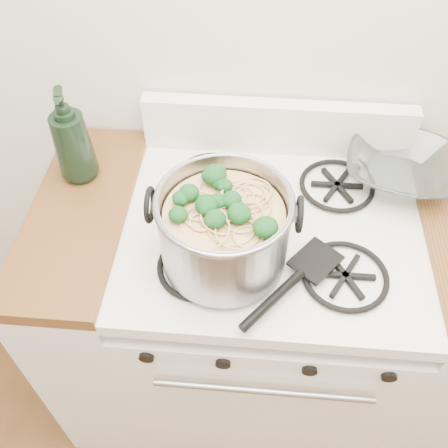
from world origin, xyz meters
TOP-DOWN VIEW (x-y plane):
  - gas_range at (0.00, 1.26)m, footprint 0.76×0.66m
  - counter_left at (-0.51, 1.26)m, footprint 0.25×0.65m
  - stock_pot at (-0.11, 1.14)m, footprint 0.33×0.30m
  - spatula at (0.10, 1.14)m, footprint 0.42×0.42m
  - glass_bowl at (0.33, 1.45)m, footprint 0.14×0.14m
  - bottle at (-0.53, 1.39)m, footprint 0.13×0.13m

SIDE VIEW (x-z plane):
  - gas_range at x=0.00m, z-range -0.03..0.90m
  - counter_left at x=-0.51m, z-range 0.00..0.92m
  - spatula at x=0.10m, z-range 0.92..0.95m
  - glass_bowl at x=0.33m, z-range 0.92..0.95m
  - stock_pot at x=-0.11m, z-range 0.92..1.12m
  - bottle at x=-0.53m, z-range 0.92..1.19m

